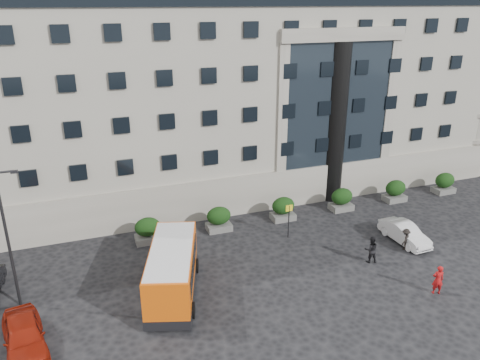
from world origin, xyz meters
The scene contains 18 objects.
ground centered at (0.00, 0.00, 0.00)m, with size 120.00×120.00×0.00m, color black.
civic_building centered at (6.00, 22.00, 9.00)m, with size 44.00×24.00×18.00m, color gray.
entrance_column centered at (12.00, 10.30, 6.50)m, with size 1.80×1.80×13.00m, color black.
hedge_a centered at (-4.00, 7.80, 0.93)m, with size 1.80×1.26×1.84m.
hedge_b centered at (1.20, 7.80, 0.93)m, with size 1.80×1.26×1.84m.
hedge_c centered at (6.40, 7.80, 0.93)m, with size 1.80×1.26×1.84m.
hedge_d centered at (11.60, 7.80, 0.93)m, with size 1.80×1.26×1.84m.
hedge_e centered at (16.80, 7.80, 0.93)m, with size 1.80×1.26×1.84m.
hedge_f centered at (22.00, 7.80, 0.93)m, with size 1.80×1.26×1.84m.
street_lamp centered at (-11.94, 3.00, 4.37)m, with size 1.16×0.18×8.00m.
bus_stop_sign centered at (5.50, 5.00, 1.73)m, with size 0.50×0.08×2.52m.
minibus centered at (-3.73, 1.08, 1.62)m, with size 4.49×7.45×2.94m.
parked_car_a centered at (-11.50, -0.97, 0.78)m, with size 1.84×4.57×1.56m, color maroon.
parked_car_d centered at (-11.50, 14.52, 0.70)m, with size 2.32×5.03×1.40m, color black.
white_taxi centered at (12.85, 1.59, 0.68)m, with size 1.44×4.14×1.36m, color silver.
pedestrian_a centered at (10.57, -4.16, 0.90)m, with size 0.66×0.43×1.80m, color #A81012.
pedestrian_b centered at (9.03, 0.13, 0.90)m, with size 0.88×0.68×1.80m, color black.
pedestrian_c centered at (12.21, 0.70, 0.76)m, with size 0.99×0.57×1.53m, color black.
Camera 1 is at (-8.06, -21.77, 15.92)m, focal length 35.00 mm.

